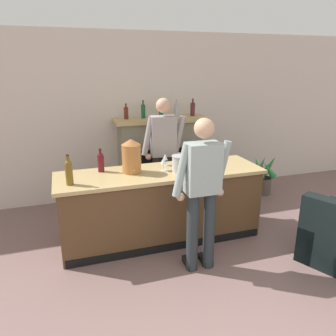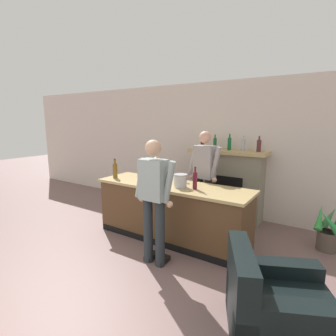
{
  "view_description": "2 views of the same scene",
  "coord_description": "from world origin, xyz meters",
  "px_view_note": "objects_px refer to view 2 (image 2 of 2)",
  "views": [
    {
      "loc": [
        -1.11,
        -0.98,
        2.22
      ],
      "look_at": [
        0.16,
        2.9,
        0.93
      ],
      "focal_mm": 35.0,
      "sensor_mm": 36.0,
      "label": 1
    },
    {
      "loc": [
        2.24,
        -0.72,
        1.96
      ],
      "look_at": [
        -0.21,
        3.04,
        1.15
      ],
      "focal_mm": 28.0,
      "sensor_mm": 36.0,
      "label": 2
    }
  ],
  "objects_px": {
    "potted_plant_corner": "(328,231)",
    "wine_bottle_burgundy_dark": "(195,179)",
    "wine_bottle_rose_blush": "(145,170)",
    "copper_dispenser": "(156,169)",
    "wine_bottle_riesling_slim": "(115,169)",
    "armchair_black": "(273,309)",
    "ice_bucket_steel": "(181,181)",
    "person_customer": "(154,197)",
    "wine_glass_front_right": "(174,177)",
    "wine_glass_back_row": "(185,176)",
    "person_bartender": "(204,176)",
    "fireplace_stone": "(227,184)"
  },
  "relations": [
    {
      "from": "person_customer",
      "to": "wine_glass_back_row",
      "type": "relative_size",
      "value": 10.82
    },
    {
      "from": "wine_bottle_burgundy_dark",
      "to": "wine_bottle_rose_blush",
      "type": "height_order",
      "value": "wine_bottle_burgundy_dark"
    },
    {
      "from": "person_bartender",
      "to": "wine_glass_front_right",
      "type": "relative_size",
      "value": 10.64
    },
    {
      "from": "wine_bottle_riesling_slim",
      "to": "person_customer",
      "type": "bearing_deg",
      "value": -25.76
    },
    {
      "from": "armchair_black",
      "to": "wine_bottle_rose_blush",
      "type": "height_order",
      "value": "wine_bottle_rose_blush"
    },
    {
      "from": "wine_bottle_burgundy_dark",
      "to": "wine_bottle_rose_blush",
      "type": "distance_m",
      "value": 1.21
    },
    {
      "from": "wine_bottle_burgundy_dark",
      "to": "wine_bottle_rose_blush",
      "type": "xyz_separation_m",
      "value": [
        -1.17,
        0.29,
        -0.02
      ]
    },
    {
      "from": "fireplace_stone",
      "to": "wine_glass_back_row",
      "type": "relative_size",
      "value": 10.75
    },
    {
      "from": "ice_bucket_steel",
      "to": "wine_bottle_burgundy_dark",
      "type": "height_order",
      "value": "wine_bottle_burgundy_dark"
    },
    {
      "from": "wine_glass_front_right",
      "to": "person_customer",
      "type": "bearing_deg",
      "value": -77.57
    },
    {
      "from": "ice_bucket_steel",
      "to": "potted_plant_corner",
      "type": "bearing_deg",
      "value": 27.85
    },
    {
      "from": "wine_glass_back_row",
      "to": "person_bartender",
      "type": "bearing_deg",
      "value": 75.32
    },
    {
      "from": "potted_plant_corner",
      "to": "ice_bucket_steel",
      "type": "xyz_separation_m",
      "value": [
        -1.99,
        -1.05,
        0.73
      ]
    },
    {
      "from": "person_customer",
      "to": "copper_dispenser",
      "type": "height_order",
      "value": "person_customer"
    },
    {
      "from": "person_bartender",
      "to": "wine_bottle_rose_blush",
      "type": "height_order",
      "value": "person_bartender"
    },
    {
      "from": "ice_bucket_steel",
      "to": "wine_bottle_rose_blush",
      "type": "relative_size",
      "value": 0.71
    },
    {
      "from": "wine_glass_front_right",
      "to": "armchair_black",
      "type": "bearing_deg",
      "value": -34.33
    },
    {
      "from": "person_bartender",
      "to": "ice_bucket_steel",
      "type": "relative_size",
      "value": 8.5
    },
    {
      "from": "person_customer",
      "to": "copper_dispenser",
      "type": "distance_m",
      "value": 1.06
    },
    {
      "from": "armchair_black",
      "to": "wine_bottle_riesling_slim",
      "type": "height_order",
      "value": "wine_bottle_riesling_slim"
    },
    {
      "from": "potted_plant_corner",
      "to": "wine_bottle_burgundy_dark",
      "type": "height_order",
      "value": "wine_bottle_burgundy_dark"
    },
    {
      "from": "person_customer",
      "to": "wine_glass_front_right",
      "type": "height_order",
      "value": "person_customer"
    },
    {
      "from": "fireplace_stone",
      "to": "wine_bottle_rose_blush",
      "type": "distance_m",
      "value": 1.69
    },
    {
      "from": "person_bartender",
      "to": "wine_glass_front_right",
      "type": "xyz_separation_m",
      "value": [
        -0.21,
        -0.68,
        0.07
      ]
    },
    {
      "from": "ice_bucket_steel",
      "to": "wine_bottle_riesling_slim",
      "type": "xyz_separation_m",
      "value": [
        -1.33,
        -0.06,
        0.05
      ]
    },
    {
      "from": "copper_dispenser",
      "to": "wine_bottle_riesling_slim",
      "type": "xyz_separation_m",
      "value": [
        -0.75,
        -0.22,
        -0.06
      ]
    },
    {
      "from": "wine_bottle_burgundy_dark",
      "to": "wine_glass_front_right",
      "type": "relative_size",
      "value": 2.06
    },
    {
      "from": "wine_bottle_riesling_slim",
      "to": "wine_glass_back_row",
      "type": "relative_size",
      "value": 2.2
    },
    {
      "from": "ice_bucket_steel",
      "to": "wine_bottle_burgundy_dark",
      "type": "xyz_separation_m",
      "value": [
        0.23,
        0.02,
        0.05
      ]
    },
    {
      "from": "wine_bottle_riesling_slim",
      "to": "wine_glass_front_right",
      "type": "relative_size",
      "value": 2.09
    },
    {
      "from": "armchair_black",
      "to": "wine_glass_front_right",
      "type": "bearing_deg",
      "value": 145.67
    },
    {
      "from": "person_customer",
      "to": "wine_bottle_riesling_slim",
      "type": "relative_size",
      "value": 4.91
    },
    {
      "from": "fireplace_stone",
      "to": "ice_bucket_steel",
      "type": "distance_m",
      "value": 1.57
    },
    {
      "from": "fireplace_stone",
      "to": "person_customer",
      "type": "bearing_deg",
      "value": -95.16
    },
    {
      "from": "copper_dispenser",
      "to": "wine_bottle_rose_blush",
      "type": "height_order",
      "value": "copper_dispenser"
    },
    {
      "from": "wine_bottle_burgundy_dark",
      "to": "potted_plant_corner",
      "type": "bearing_deg",
      "value": 30.33
    },
    {
      "from": "armchair_black",
      "to": "person_customer",
      "type": "xyz_separation_m",
      "value": [
        -1.64,
        0.44,
        0.67
      ]
    },
    {
      "from": "ice_bucket_steel",
      "to": "wine_glass_front_right",
      "type": "xyz_separation_m",
      "value": [
        -0.18,
        0.11,
        0.02
      ]
    },
    {
      "from": "armchair_black",
      "to": "wine_bottle_riesling_slim",
      "type": "relative_size",
      "value": 3.33
    },
    {
      "from": "armchair_black",
      "to": "copper_dispenser",
      "type": "bearing_deg",
      "value": 149.56
    },
    {
      "from": "potted_plant_corner",
      "to": "copper_dispenser",
      "type": "relative_size",
      "value": 1.71
    },
    {
      "from": "potted_plant_corner",
      "to": "wine_bottle_burgundy_dark",
      "type": "xyz_separation_m",
      "value": [
        -1.75,
        -1.03,
        0.78
      ]
    },
    {
      "from": "potted_plant_corner",
      "to": "copper_dispenser",
      "type": "height_order",
      "value": "copper_dispenser"
    },
    {
      "from": "armchair_black",
      "to": "potted_plant_corner",
      "type": "height_order",
      "value": "armchair_black"
    },
    {
      "from": "armchair_black",
      "to": "ice_bucket_steel",
      "type": "relative_size",
      "value": 5.56
    },
    {
      "from": "ice_bucket_steel",
      "to": "wine_glass_back_row",
      "type": "distance_m",
      "value": 0.33
    },
    {
      "from": "person_customer",
      "to": "wine_glass_front_right",
      "type": "relative_size",
      "value": 10.27
    },
    {
      "from": "copper_dispenser",
      "to": "wine_glass_front_right",
      "type": "distance_m",
      "value": 0.41
    },
    {
      "from": "wine_bottle_riesling_slim",
      "to": "wine_glass_back_row",
      "type": "distance_m",
      "value": 1.3
    },
    {
      "from": "person_customer",
      "to": "wine_glass_front_right",
      "type": "bearing_deg",
      "value": 102.43
    }
  ]
}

